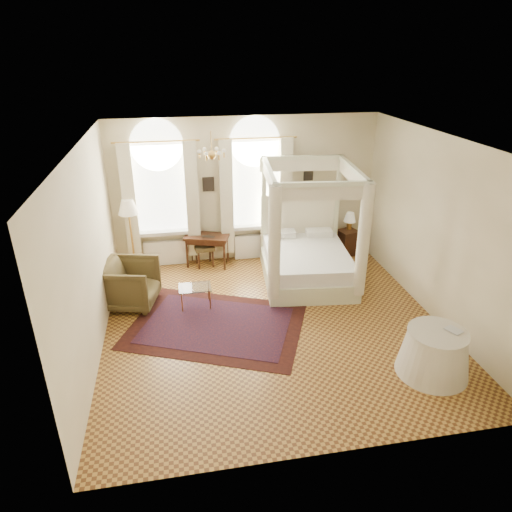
# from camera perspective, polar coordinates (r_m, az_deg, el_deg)

# --- Properties ---
(ground) EXTENTS (6.00, 6.00, 0.00)m
(ground) POSITION_cam_1_polar(r_m,az_deg,el_deg) (8.48, 2.14, -8.44)
(ground) COLOR #AE7E32
(ground) RESTS_ON ground
(room_walls) EXTENTS (6.00, 6.00, 6.00)m
(room_walls) POSITION_cam_1_polar(r_m,az_deg,el_deg) (7.58, 2.38, 4.18)
(room_walls) COLOR #FFECC2
(room_walls) RESTS_ON ground
(window_left) EXTENTS (1.62, 0.27, 3.29)m
(window_left) POSITION_cam_1_polar(r_m,az_deg,el_deg) (10.29, -11.71, 6.40)
(window_left) COLOR white
(window_left) RESTS_ON room_walls
(window_right) EXTENTS (1.62, 0.27, 3.29)m
(window_right) POSITION_cam_1_polar(r_m,az_deg,el_deg) (10.44, -0.05, 7.19)
(window_right) COLOR white
(window_right) RESTS_ON room_walls
(chandelier) EXTENTS (0.51, 0.45, 0.50)m
(chandelier) POSITION_cam_1_polar(r_m,az_deg,el_deg) (8.33, -5.57, 12.63)
(chandelier) COLOR gold
(chandelier) RESTS_ON room_walls
(wall_pictures) EXTENTS (2.54, 0.03, 0.39)m
(wall_pictures) POSITION_cam_1_polar(r_m,az_deg,el_deg) (10.40, -0.77, 9.43)
(wall_pictures) COLOR black
(wall_pictures) RESTS_ON room_walls
(canopy_bed) EXTENTS (2.10, 2.48, 2.48)m
(canopy_bed) POSITION_cam_1_polar(r_m,az_deg,el_deg) (9.78, 6.42, -0.05)
(canopy_bed) COLOR beige
(canopy_bed) RESTS_ON ground
(nightstand) EXTENTS (0.52, 0.50, 0.61)m
(nightstand) POSITION_cam_1_polar(r_m,az_deg,el_deg) (11.29, 11.33, 1.69)
(nightstand) COLOR #3C1F10
(nightstand) RESTS_ON ground
(nightstand_lamp) EXTENTS (0.28, 0.28, 0.42)m
(nightstand_lamp) POSITION_cam_1_polar(r_m,az_deg,el_deg) (11.18, 11.65, 4.65)
(nightstand_lamp) COLOR gold
(nightstand_lamp) RESTS_ON nightstand
(writing_desk) EXTENTS (1.09, 0.79, 0.74)m
(writing_desk) POSITION_cam_1_polar(r_m,az_deg,el_deg) (10.44, -6.14, 2.03)
(writing_desk) COLOR #3C1F10
(writing_desk) RESTS_ON ground
(laptop) EXTENTS (0.36, 0.30, 0.02)m
(laptop) POSITION_cam_1_polar(r_m,az_deg,el_deg) (10.32, -5.93, 2.48)
(laptop) COLOR black
(laptop) RESTS_ON writing_desk
(stool) EXTENTS (0.48, 0.48, 0.50)m
(stool) POSITION_cam_1_polar(r_m,az_deg,el_deg) (10.52, -6.50, 0.92)
(stool) COLOR #47381E
(stool) RESTS_ON ground
(armchair) EXTENTS (1.20, 1.18, 0.91)m
(armchair) POSITION_cam_1_polar(r_m,az_deg,el_deg) (9.17, -15.44, -3.39)
(armchair) COLOR #483B1F
(armchair) RESTS_ON ground
(coffee_table) EXTENTS (0.62, 0.43, 0.42)m
(coffee_table) POSITION_cam_1_polar(r_m,az_deg,el_deg) (8.90, -7.62, -4.09)
(coffee_table) COLOR silver
(coffee_table) RESTS_ON ground
(floor_lamp) EXTENTS (0.43, 0.43, 1.68)m
(floor_lamp) POSITION_cam_1_polar(r_m,az_deg,el_deg) (10.19, -15.66, 5.48)
(floor_lamp) COLOR gold
(floor_lamp) RESTS_ON ground
(oriental_rug) EXTENTS (3.67, 3.21, 0.01)m
(oriental_rug) POSITION_cam_1_polar(r_m,az_deg,el_deg) (8.46, -4.94, -8.59)
(oriental_rug) COLOR #3F170F
(oriental_rug) RESTS_ON ground
(side_table) EXTENTS (1.10, 1.10, 0.75)m
(side_table) POSITION_cam_1_polar(r_m,az_deg,el_deg) (7.65, 21.39, -11.18)
(side_table) COLOR beige
(side_table) RESTS_ON ground
(book) EXTENTS (0.26, 0.29, 0.02)m
(book) POSITION_cam_1_polar(r_m,az_deg,el_deg) (7.48, 23.11, -8.76)
(book) COLOR black
(book) RESTS_ON side_table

